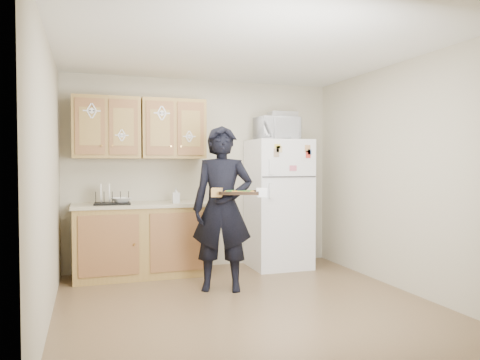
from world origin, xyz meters
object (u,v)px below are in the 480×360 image
object	(u,v)px
microwave	(277,129)
dish_rack	(112,197)
refrigerator	(278,204)
person	(222,208)
baking_tray	(239,193)

from	to	relation	value
microwave	dish_rack	bearing A→B (deg)	173.50
microwave	dish_rack	size ratio (longest dim) A/B	1.27
refrigerator	person	size ratio (longest dim) A/B	0.95
refrigerator	baking_tray	bearing A→B (deg)	-128.66
dish_rack	microwave	bearing A→B (deg)	-1.13
person	microwave	distance (m)	1.60
refrigerator	microwave	xyz separation A→B (m)	(-0.05, -0.05, 1.00)
refrigerator	person	bearing A→B (deg)	-139.60
refrigerator	dish_rack	bearing A→B (deg)	-179.77
refrigerator	baking_tray	distance (m)	1.50
baking_tray	dish_rack	distance (m)	1.68
baking_tray	dish_rack	bearing A→B (deg)	156.84
refrigerator	dish_rack	distance (m)	2.15
person	microwave	xyz separation A→B (m)	(0.98, 0.83, 0.95)
person	dish_rack	size ratio (longest dim) A/B	4.27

